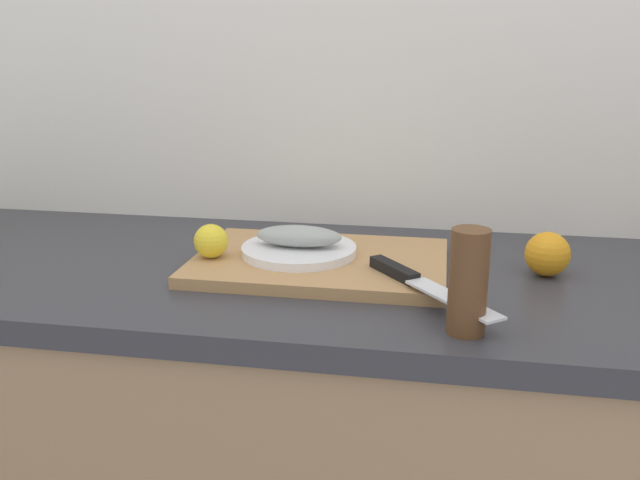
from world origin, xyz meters
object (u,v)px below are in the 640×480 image
at_px(chef_knife, 414,280).
at_px(white_plate, 299,250).
at_px(lemon_0, 211,241).
at_px(pepper_mill, 468,282).
at_px(fish_fillet, 299,236).
at_px(cutting_board, 320,262).

bearing_deg(chef_knife, white_plate, -159.89).
bearing_deg(lemon_0, white_plate, 17.32).
distance_m(white_plate, lemon_0, 0.15).
distance_m(white_plate, pepper_mill, 0.37).
bearing_deg(chef_knife, pepper_mill, -6.67).
distance_m(white_plate, chef_knife, 0.24).
relative_size(white_plate, fish_fillet, 1.33).
distance_m(chef_knife, pepper_mill, 0.15).
bearing_deg(cutting_board, pepper_mill, -43.99).
height_order(fish_fillet, chef_knife, fish_fillet).
bearing_deg(lemon_0, cutting_board, 11.66).
relative_size(white_plate, chef_knife, 0.83).
relative_size(chef_knife, pepper_mill, 1.68).
relative_size(cutting_board, lemon_0, 7.36).
relative_size(cutting_board, pepper_mill, 2.98).
bearing_deg(white_plate, lemon_0, -162.68).
relative_size(cutting_board, chef_knife, 1.78).
height_order(white_plate, chef_knife, chef_knife).
xyz_separation_m(fish_fillet, lemon_0, (-0.14, -0.05, -0.00)).
height_order(cutting_board, chef_knife, chef_knife).
distance_m(lemon_0, pepper_mill, 0.47).
distance_m(cutting_board, white_plate, 0.04).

